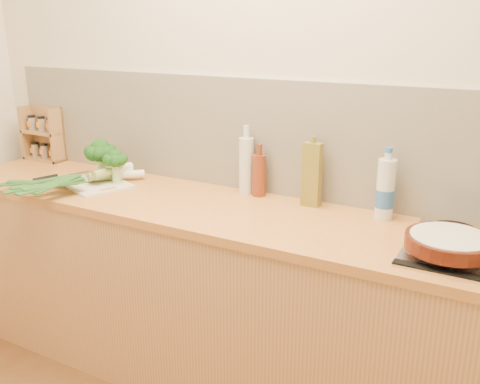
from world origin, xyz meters
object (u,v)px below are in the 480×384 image
object	(u,v)px
chopping_board	(95,183)
skillet	(451,243)
chefs_knife	(53,177)
spice_rack	(45,137)

from	to	relation	value
chopping_board	skillet	bearing A→B (deg)	18.49
chefs_knife	skillet	distance (m)	1.98
skillet	chefs_knife	bearing A→B (deg)	174.50
chopping_board	chefs_knife	xyz separation A→B (m)	(-0.27, -0.03, 0.00)
skillet	spice_rack	world-z (taller)	spice_rack
spice_rack	chopping_board	bearing A→B (deg)	-22.32
chopping_board	spice_rack	size ratio (longest dim) A/B	1.16
chopping_board	spice_rack	bearing A→B (deg)	179.14
chefs_knife	spice_rack	size ratio (longest dim) A/B	0.99
chopping_board	skillet	size ratio (longest dim) A/B	0.84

